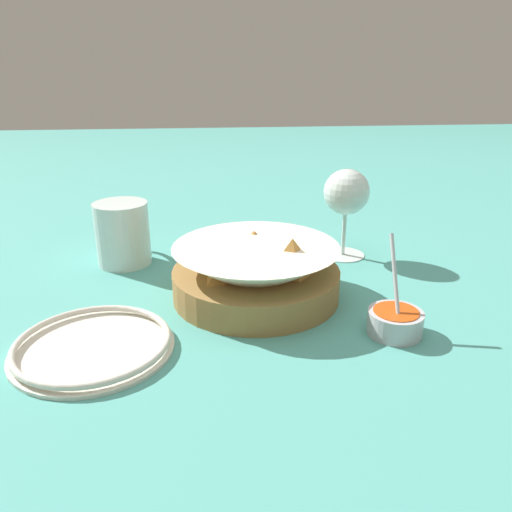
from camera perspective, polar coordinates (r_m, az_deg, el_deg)
The scene contains 6 objects.
ground_plane at distance 0.75m, azimuth 1.97°, elevation -3.60°, with size 4.00×4.00×0.00m, color teal.
food_basket at distance 0.71m, azimuth 0.02°, elevation -2.05°, with size 0.24×0.24×0.09m.
sauce_cup at distance 0.64m, azimuth 15.61°, elevation -7.13°, with size 0.08×0.07×0.12m.
wine_glass at distance 0.86m, azimuth 10.28°, elevation 6.84°, with size 0.08×0.08×0.15m.
beer_mug at distance 0.85m, azimuth -14.96°, elevation 2.28°, with size 0.13×0.09×0.10m.
side_plate at distance 0.62m, azimuth -18.14°, elevation -9.63°, with size 0.19×0.19×0.01m.
Camera 1 is at (-0.67, 0.10, 0.31)m, focal length 35.00 mm.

